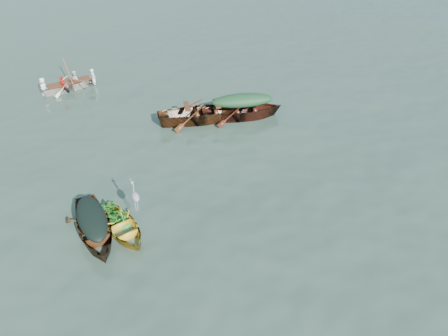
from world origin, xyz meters
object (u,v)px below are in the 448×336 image
object	(u,v)px
yellow_dinghy	(122,232)
heron	(136,201)
open_wooden_boat	(202,121)
green_tarp_boat	(242,118)
dark_covered_boat	(96,235)
rowed_boat	(71,90)

from	to	relation	value
yellow_dinghy	heron	bearing A→B (deg)	5.19
open_wooden_boat	heron	bearing A→B (deg)	153.46
green_tarp_boat	heron	size ratio (longest dim) A/B	4.92
yellow_dinghy	dark_covered_boat	xyz separation A→B (m)	(-0.70, 0.20, 0.00)
open_wooden_boat	dark_covered_boat	bearing A→B (deg)	145.59
rowed_boat	yellow_dinghy	bearing A→B (deg)	167.87
heron	open_wooden_boat	bearing A→B (deg)	38.96
dark_covered_boat	heron	distance (m)	1.48
dark_covered_boat	green_tarp_boat	world-z (taller)	green_tarp_boat
open_wooden_boat	rowed_boat	size ratio (longest dim) A/B	1.39
yellow_dinghy	rowed_boat	bearing A→B (deg)	77.34
green_tarp_boat	yellow_dinghy	bearing A→B (deg)	142.08
yellow_dinghy	green_tarp_boat	distance (m)	7.60
heron	green_tarp_boat	bearing A→B (deg)	27.02
green_tarp_boat	rowed_boat	xyz separation A→B (m)	(-5.82, 5.80, 0.00)
yellow_dinghy	rowed_boat	xyz separation A→B (m)	(0.29, 10.33, 0.00)
dark_covered_boat	yellow_dinghy	bearing A→B (deg)	-15.54
green_tarp_boat	open_wooden_boat	xyz separation A→B (m)	(-1.55, 0.43, 0.00)
yellow_dinghy	heron	size ratio (longest dim) A/B	3.03
yellow_dinghy	open_wooden_boat	size ratio (longest dim) A/B	0.57
heron	rowed_boat	bearing A→B (deg)	80.30
green_tarp_boat	heron	xyz separation A→B (m)	(-5.58, -4.37, 0.82)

